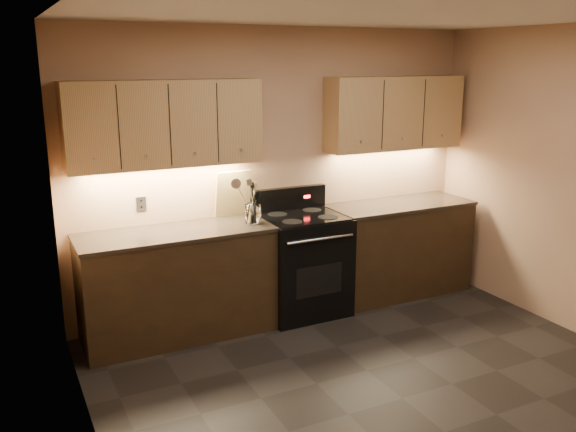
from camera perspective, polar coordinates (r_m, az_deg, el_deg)
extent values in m
plane|color=black|center=(4.53, 10.65, -16.43)|extent=(4.00, 4.00, 0.00)
plane|color=silver|center=(3.91, 12.51, 18.41)|extent=(4.00, 4.00, 0.00)
cube|color=tan|center=(5.70, -0.86, 4.26)|extent=(4.00, 0.04, 2.60)
cube|color=tan|center=(3.25, -17.74, -4.32)|extent=(0.04, 4.00, 2.60)
cube|color=black|center=(5.28, -10.29, -6.40)|extent=(1.60, 0.60, 0.90)
cube|color=#392F24|center=(5.13, -10.52, -1.54)|extent=(1.62, 0.62, 0.03)
cube|color=black|center=(6.25, 10.20, -3.08)|extent=(1.44, 0.60, 0.90)
cube|color=#392F24|center=(6.13, 10.39, 1.07)|extent=(1.46, 0.62, 0.03)
cube|color=black|center=(5.67, 1.33, -4.59)|extent=(0.76, 0.65, 0.92)
cube|color=black|center=(5.53, 1.36, -0.03)|extent=(0.70, 0.60, 0.01)
cube|color=black|center=(5.75, 0.04, 1.62)|extent=(0.76, 0.07, 0.22)
cube|color=red|center=(5.80, 1.80, 1.83)|extent=(0.06, 0.00, 0.03)
cylinder|color=silver|center=(5.28, 3.07, -2.17)|extent=(0.65, 0.02, 0.02)
cube|color=black|center=(5.41, 2.94, -6.06)|extent=(0.46, 0.00, 0.28)
cylinder|color=black|center=(5.32, 0.39, -0.54)|extent=(0.18, 0.18, 0.00)
cylinder|color=black|center=(5.49, 3.75, -0.10)|extent=(0.18, 0.18, 0.00)
cylinder|color=black|center=(5.58, -0.99, 0.18)|extent=(0.18, 0.18, 0.00)
cylinder|color=black|center=(5.74, 2.25, 0.57)|extent=(0.18, 0.18, 0.00)
cube|color=tan|center=(5.11, -11.45, 8.47)|extent=(1.60, 0.30, 0.70)
cube|color=tan|center=(6.11, 9.92, 9.47)|extent=(1.44, 0.30, 0.70)
cube|color=#B2B5BA|center=(5.31, -13.58, 1.12)|extent=(0.08, 0.01, 0.12)
cylinder|color=white|center=(5.27, -3.29, 0.24)|extent=(0.16, 0.16, 0.17)
cylinder|color=white|center=(5.29, -3.28, -0.58)|extent=(0.13, 0.13, 0.02)
cube|color=tan|center=(5.50, -5.13, 2.11)|extent=(0.34, 0.12, 0.42)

